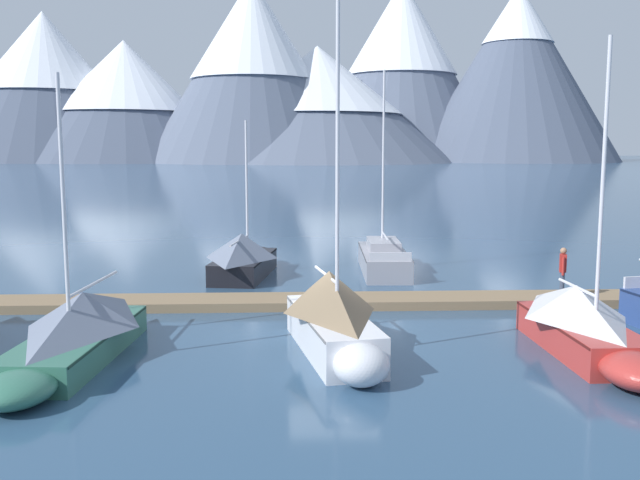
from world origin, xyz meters
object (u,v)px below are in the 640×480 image
object	(u,v)px
sailboat_far_berth	(382,257)
sailboat_second_berth	(75,331)
sailboat_mid_dock_port	(245,256)
sailboat_mid_dock_starboard	(333,316)
sailboat_outer_slip	(585,325)
person_on_dock	(563,269)

from	to	relation	value
sailboat_far_berth	sailboat_second_berth	bearing A→B (deg)	-127.44
sailboat_second_berth	sailboat_mid_dock_port	size ratio (longest dim) A/B	1.13
sailboat_mid_dock_starboard	sailboat_far_berth	size ratio (longest dim) A/B	1.06
sailboat_second_berth	sailboat_far_berth	xyz separation A→B (m)	(9.73, 12.70, -0.18)
sailboat_far_berth	sailboat_outer_slip	distance (m)	13.39
sailboat_mid_dock_starboard	sailboat_far_berth	bearing A→B (deg)	75.83
sailboat_mid_dock_port	person_on_dock	distance (m)	12.72
sailboat_mid_dock_starboard	sailboat_far_berth	distance (m)	12.83
sailboat_mid_dock_port	sailboat_far_berth	xyz separation A→B (m)	(5.97, 1.06, -0.27)
sailboat_second_berth	person_on_dock	bearing A→B (deg)	20.17
sailboat_outer_slip	sailboat_mid_dock_port	bearing A→B (deg)	128.32
sailboat_mid_dock_starboard	person_on_dock	distance (m)	9.76
sailboat_mid_dock_port	person_on_dock	bearing A→B (deg)	-29.11
sailboat_mid_dock_starboard	sailboat_outer_slip	world-z (taller)	sailboat_mid_dock_starboard
sailboat_second_berth	sailboat_mid_dock_port	world-z (taller)	sailboat_second_berth
sailboat_mid_dock_port	person_on_dock	size ratio (longest dim) A/B	3.88
sailboat_second_berth	sailboat_mid_dock_starboard	size ratio (longest dim) A/B	0.81
sailboat_second_berth	sailboat_far_berth	bearing A→B (deg)	52.56
sailboat_mid_dock_port	sailboat_mid_dock_starboard	world-z (taller)	sailboat_mid_dock_starboard
sailboat_far_berth	sailboat_outer_slip	size ratio (longest dim) A/B	1.07
sailboat_far_berth	sailboat_outer_slip	world-z (taller)	sailboat_far_berth
sailboat_outer_slip	sailboat_second_berth	bearing A→B (deg)	178.97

